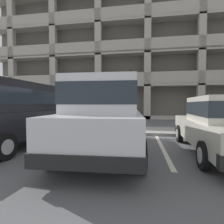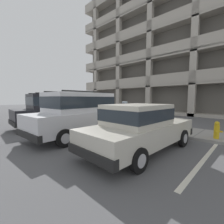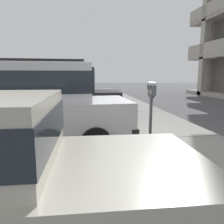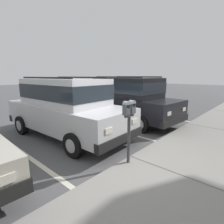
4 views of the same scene
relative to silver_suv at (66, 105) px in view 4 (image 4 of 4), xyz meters
The scene contains 6 objects.
ground_plane 2.77m from the silver_suv, 89.68° to the left, with size 80.00×80.00×0.10m.
sidewalk 3.96m from the silver_suv, 89.79° to the left, with size 40.00×2.20×0.12m.
parking_stall_lines 2.25m from the silver_suv, 34.63° to the left, with size 12.98×4.80×0.01m.
silver_suv is the anchor object (origin of this frame).
red_sedan 3.06m from the silver_suv, behind, with size 2.27×4.91×2.03m.
parking_meter_near 2.89m from the silver_suv, 84.15° to the left, with size 0.35×0.12×1.43m.
Camera 4 is at (3.29, 2.54, 2.08)m, focal length 28.00 mm.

